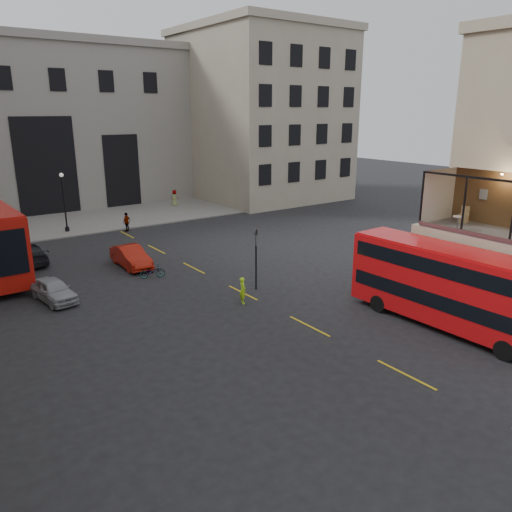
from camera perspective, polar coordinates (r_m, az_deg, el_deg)
ground at (r=23.75m, az=19.76°, el=-11.25°), size 140.00×140.00×0.00m
gateway at (r=60.71m, az=-24.47°, el=13.81°), size 35.00×10.60×18.00m
building_right at (r=63.81m, az=0.48°, el=16.18°), size 16.60×18.60×20.00m
pavement_far at (r=51.83m, az=-21.96°, el=3.43°), size 40.00×12.00×0.12m
traffic_light_near at (r=29.98m, az=0.00°, el=0.51°), size 0.16×0.20×3.80m
street_lamp_b at (r=47.58m, az=-21.02°, el=5.33°), size 0.36×0.36×5.33m
bus_near at (r=26.56m, az=21.12°, el=-2.96°), size 2.66×10.45×4.15m
car_a at (r=30.99m, az=-22.13°, el=-3.64°), size 2.12×4.05×1.32m
car_b at (r=36.01m, az=-14.11°, el=-0.07°), size 1.58×4.44×1.46m
car_c at (r=39.26m, az=-24.60°, el=0.21°), size 2.10×4.83×1.38m
bicycle at (r=33.41m, az=-11.77°, el=-1.75°), size 1.72×1.08×0.85m
cyclist at (r=28.38m, az=-1.53°, el=-3.94°), size 0.53×0.65×1.54m
pedestrian_b at (r=49.39m, az=-26.43°, el=3.19°), size 1.09×1.19×1.61m
pedestrian_c at (r=46.67m, az=-14.56°, el=3.78°), size 1.08×0.88×1.73m
pedestrian_d at (r=57.79m, az=-9.29°, el=6.53°), size 1.09×1.08×1.90m
cafe_table_far at (r=28.14m, az=22.07°, el=3.77°), size 0.56×0.56×0.70m
cafe_chair_d at (r=30.04m, az=22.62°, el=4.08°), size 0.54×0.54×0.90m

